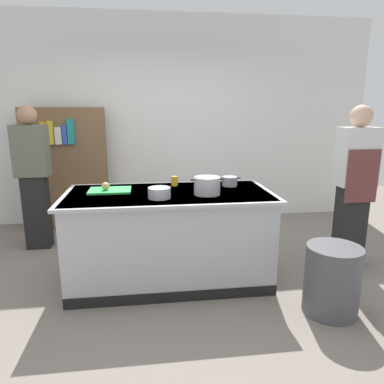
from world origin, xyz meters
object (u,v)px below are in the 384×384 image
Objects in this scene: sauce_pan at (230,181)px; person_chef at (354,184)px; juice_cup at (174,181)px; bookshelf at (66,169)px; person_guest at (33,175)px; mixing_bowl at (159,193)px; stock_pot at (207,186)px; trash_bin at (332,280)px; onion at (106,186)px.

person_chef reaches higher than sauce_pan.
bookshelf reaches higher than juice_cup.
mixing_bowl is at bearing 37.50° from person_guest.
juice_cup is 0.06× the size of person_guest.
stock_pot is at bearing 80.06° from person_chef.
sauce_pan is 0.13× the size of person_guest.
stock_pot reaches higher than mixing_bowl.
person_chef is at bearing 62.67° from person_guest.
sauce_pan is at bearing 123.66° from trash_bin.
person_guest is (-0.95, 0.97, -0.05)m from onion.
juice_cup is 1.80m from person_guest.
stock_pot reaches higher than sauce_pan.
person_guest is at bearing 57.49° from person_chef.
onion is at bearing 167.26° from stock_pot.
trash_bin is at bearing 45.96° from person_guest.
mixing_bowl is 0.53m from juice_cup.
stock_pot is at bearing 145.71° from trash_bin.
bookshelf reaches higher than onion.
stock_pot is 0.53× the size of trash_bin.
mixing_bowl is at bearing -150.56° from sauce_pan.
person_guest reaches higher than bookshelf.
stock_pot reaches higher than trash_bin.
person_guest is at bearing 158.79° from sauce_pan.
stock_pot is 2.55m from bookshelf.
bookshelf is (-2.62, 2.57, 0.56)m from trash_bin.
juice_cup is 0.06× the size of bookshelf.
onion is at bearing 33.02° from person_guest.
mixing_bowl is 2.05m from person_chef.
bookshelf is at bearing 151.72° from person_guest.
juice_cup is at bearing 139.00° from trash_bin.
sauce_pan is 0.57m from juice_cup.
sauce_pan is 1.30m from person_chef.
person_guest is at bearing -107.02° from bookshelf.
stock_pot is 0.18× the size of person_guest.
sauce_pan and mixing_bowl have the same top height.
onion is 0.05× the size of bookshelf.
mixing_bowl is 0.12× the size of person_guest.
bookshelf is at bearing 45.51° from person_chef.
sauce_pan is 0.13× the size of person_chef.
juice_cup is at bearing 172.01° from sauce_pan.
onion is 2.19m from trash_bin.
person_chef is (1.86, -0.23, -0.04)m from juice_cup.
onion and sauce_pan have the same top height.
sauce_pan is at bearing 48.50° from stock_pot.
stock_pot is 0.46m from mixing_bowl.
trash_bin is (0.65, -0.98, -0.66)m from sauce_pan.
bookshelf is at bearing 131.07° from stock_pot.
onion is 2.54m from person_chef.
sauce_pan is at bearing 57.53° from person_guest.
sauce_pan is 1.09× the size of mixing_bowl.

